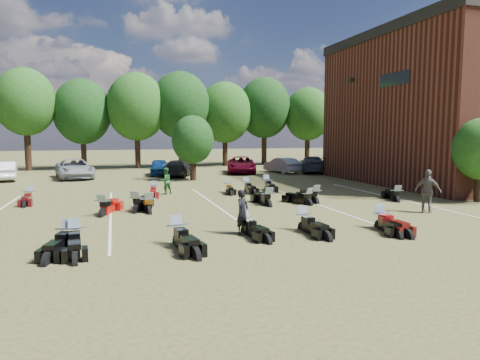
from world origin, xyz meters
name	(u,v)px	position (x,y,z in m)	size (l,w,h in m)	color
ground	(303,216)	(0.00, 0.00, 0.00)	(160.00, 160.00, 0.00)	brown
car_1	(5,171)	(-15.74, 19.33, 0.72)	(1.52, 4.36, 1.44)	silver
car_2	(74,169)	(-10.82, 19.47, 0.77)	(2.56, 5.56, 1.55)	#94979C
car_3	(179,168)	(-2.58, 18.76, 0.68)	(1.91, 4.69, 1.36)	black
car_4	(159,167)	(-4.08, 20.01, 0.69)	(1.64, 4.06, 1.38)	navy
car_5	(282,165)	(6.88, 19.35, 0.70)	(1.48, 4.23, 1.39)	#9E9D99
car_6	(241,165)	(3.21, 20.07, 0.75)	(2.47, 5.37, 1.49)	#5C0519
car_7	(312,164)	(9.55, 18.72, 0.75)	(2.11, 5.20, 1.51)	#343438
person_black	(242,212)	(-3.47, -2.46, 0.79)	(0.58, 0.38, 1.59)	black
person_green	(165,181)	(-4.92, 8.40, 0.78)	(0.76, 0.59, 1.57)	#235D26
person_grey	(428,191)	(5.73, -0.86, 0.98)	(1.14, 0.48, 1.95)	#5F5752
motorcycle_0	(68,248)	(-9.25, -2.76, 0.00)	(0.72, 2.25, 1.25)	black
motorcycle_1	(75,248)	(-9.03, -2.83, 0.00)	(0.73, 2.31, 1.29)	black
motorcycle_2	(178,245)	(-5.90, -3.31, 0.00)	(0.75, 2.37, 1.32)	black
motorcycle_3	(246,233)	(-3.34, -2.43, 0.00)	(0.67, 2.10, 1.17)	black
motorcycle_4	(303,230)	(-1.15, -2.55, 0.00)	(0.71, 2.22, 1.24)	black
motorcycle_5	(380,229)	(1.73, -3.12, 0.00)	(0.65, 2.06, 1.15)	black
motorcycle_6	(380,228)	(1.80, -3.05, 0.00)	(0.72, 2.25, 1.25)	#4C0E0A
motorcycle_7	(103,216)	(-8.32, 2.38, 0.00)	(0.78, 2.44, 1.36)	#A0100B
motorcycle_8	(149,213)	(-6.35, 2.48, 0.00)	(0.76, 2.40, 1.34)	black
motorcycle_9	(136,212)	(-6.89, 2.89, 0.00)	(0.78, 2.46, 1.37)	black
motorcycle_10	(268,206)	(-0.58, 2.71, 0.00)	(0.76, 2.37, 1.32)	black
motorcycle_11	(308,205)	(1.43, 2.49, 0.00)	(0.70, 2.20, 1.22)	black
motorcycle_12	(315,203)	(2.04, 2.89, 0.00)	(0.76, 2.39, 1.33)	black
motorcycle_13	(397,202)	(6.32, 2.08, 0.00)	(0.71, 2.22, 1.24)	black
motorcycle_14	(30,202)	(-12.04, 7.34, 0.00)	(0.67, 2.11, 1.18)	#45090C
motorcycle_15	(154,195)	(-5.63, 8.16, 0.00)	(0.66, 2.06, 1.15)	maroon
motorcycle_17	(228,192)	(-1.18, 8.23, 0.00)	(0.64, 2.00, 1.12)	black
motorcycle_18	(267,189)	(1.53, 8.75, 0.00)	(0.74, 2.32, 1.29)	black
motorcycle_19	(246,191)	(0.02, 8.25, 0.00)	(0.69, 2.17, 1.21)	black
tree_line	(179,107)	(-1.00, 29.00, 6.31)	(56.00, 6.00, 9.79)	black
young_tree_midfield	(193,140)	(-2.00, 15.50, 3.09)	(3.20, 3.20, 4.70)	black
parking_lines	(219,208)	(-3.00, 3.00, 0.01)	(20.10, 14.00, 0.01)	silver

